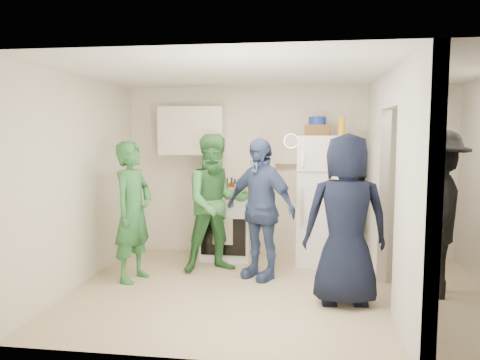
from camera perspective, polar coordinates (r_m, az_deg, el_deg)
name	(u,v)px	position (r m, az deg, el deg)	size (l,w,h in m)	color
floor	(281,292)	(5.56, 4.98, -13.44)	(4.80, 4.80, 0.00)	beige
wall_back	(287,171)	(6.97, 5.81, 1.05)	(4.80, 4.80, 0.00)	silver
wall_front	(270,209)	(3.60, 3.74, -3.60)	(4.80, 4.80, 0.00)	silver
wall_left	(81,181)	(5.90, -18.85, -0.14)	(3.40, 3.40, 0.00)	silver
ceiling	(283,71)	(5.28, 5.23, 13.06)	(4.80, 4.80, 0.00)	white
partition_pier_back	(377,176)	(6.43, 16.34, 0.42)	(0.12, 1.20, 2.50)	silver
partition_pier_front	(415,201)	(4.28, 20.59, -2.42)	(0.12, 1.20, 2.50)	silver
partition_header	(395,88)	(5.34, 18.41, 10.55)	(0.12, 1.00, 0.40)	silver
stove	(227,228)	(6.85, -1.62, -5.90)	(0.73, 0.61, 0.87)	white
upper_cabinet	(192,131)	(6.96, -5.86, 5.99)	(0.95, 0.34, 0.70)	silver
fridge	(323,199)	(6.65, 10.12, -2.35)	(0.74, 0.71, 1.79)	white
wicker_basket	(317,130)	(6.63, 9.39, 6.03)	(0.35, 0.25, 0.15)	brown
blue_bowl	(317,121)	(6.63, 9.41, 7.15)	(0.24, 0.24, 0.11)	navy
yellow_cup_stack_top	(341,126)	(6.49, 12.27, 6.41)	(0.09, 0.09, 0.25)	#FAAF15
wall_clock	(291,141)	(6.92, 6.26, 4.74)	(0.22, 0.22, 0.03)	white
spice_shelf	(287,165)	(6.91, 5.80, 1.84)	(0.35, 0.08, 0.03)	olive
yellow_cup_stack_stove	(216,192)	(6.56, -2.99, -1.47)	(0.09, 0.09, 0.25)	#E2F514
red_cup	(240,197)	(6.53, -0.02, -2.06)	(0.09, 0.09, 0.12)	#C1350C
person_green_left	(133,212)	(5.91, -12.91, -3.76)	(0.63, 0.41, 1.72)	#2E7337
person_green_center	(216,203)	(6.15, -2.92, -2.82)	(0.88, 0.69, 1.81)	#388144
person_denim	(260,209)	(5.86, 2.41, -3.49)	(1.03, 0.43, 1.76)	#3A4680
person_navy	(346,220)	(5.09, 12.80, -4.74)	(0.89, 0.58, 1.83)	black
person_nook	(434,212)	(5.65, 22.58, -3.66)	(1.22, 0.70, 1.89)	black
bottle_a	(208,187)	(6.93, -3.88, -0.84)	(0.06, 0.06, 0.31)	brown
bottle_b	(213,189)	(6.69, -3.25, -1.16)	(0.07, 0.07, 0.29)	#21531B
bottle_c	(222,188)	(6.93, -2.20, -1.04)	(0.07, 0.07, 0.26)	#ACAEBA
bottle_d	(227,189)	(6.68, -1.56, -1.08)	(0.06, 0.06, 0.31)	brown
bottle_e	(235,188)	(6.91, -0.64, -0.99)	(0.08, 0.08, 0.27)	#9198A0
bottle_f	(239,189)	(6.73, -0.12, -1.07)	(0.06, 0.06, 0.30)	#193F17
bottle_g	(246,187)	(6.84, 0.79, -0.91)	(0.06, 0.06, 0.31)	brown
bottle_h	(205,190)	(6.71, -4.33, -1.26)	(0.06, 0.06, 0.26)	silver
bottle_i	(232,188)	(6.84, -1.02, -0.94)	(0.08, 0.08, 0.30)	#52360E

